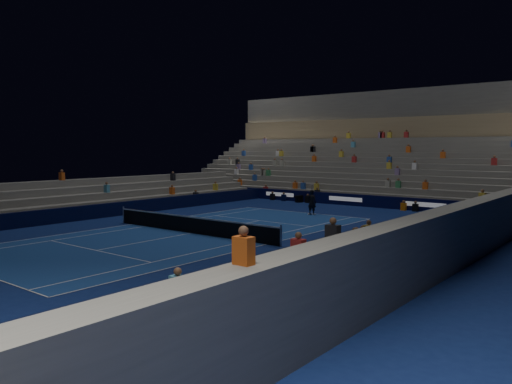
% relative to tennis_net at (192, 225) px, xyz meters
% --- Properties ---
extents(ground, '(90.00, 90.00, 0.00)m').
position_rel_tennis_net_xyz_m(ground, '(0.00, 0.00, -0.50)').
color(ground, navy).
rests_on(ground, ground).
extents(court_surface, '(10.97, 23.77, 0.01)m').
position_rel_tennis_net_xyz_m(court_surface, '(0.00, 0.00, -0.50)').
color(court_surface, navy).
rests_on(court_surface, ground).
extents(sponsor_barrier_far, '(44.00, 0.25, 1.00)m').
position_rel_tennis_net_xyz_m(sponsor_barrier_far, '(0.00, 18.50, -0.00)').
color(sponsor_barrier_far, black).
rests_on(sponsor_barrier_far, ground).
extents(sponsor_barrier_east, '(0.25, 37.00, 1.00)m').
position_rel_tennis_net_xyz_m(sponsor_barrier_east, '(9.70, 0.00, -0.00)').
color(sponsor_barrier_east, '#081032').
rests_on(sponsor_barrier_east, ground).
extents(sponsor_barrier_west, '(0.25, 37.00, 1.00)m').
position_rel_tennis_net_xyz_m(sponsor_barrier_west, '(-9.70, 0.00, -0.00)').
color(sponsor_barrier_west, black).
rests_on(sponsor_barrier_west, ground).
extents(grandstand_main, '(44.00, 15.20, 11.20)m').
position_rel_tennis_net_xyz_m(grandstand_main, '(0.00, 27.90, 2.87)').
color(grandstand_main, '#63635E').
rests_on(grandstand_main, ground).
extents(grandstand_east, '(5.00, 37.00, 2.50)m').
position_rel_tennis_net_xyz_m(grandstand_east, '(13.17, 0.00, 0.41)').
color(grandstand_east, slate).
rests_on(grandstand_east, ground).
extents(grandstand_west, '(5.00, 37.00, 2.50)m').
position_rel_tennis_net_xyz_m(grandstand_west, '(-13.17, 0.00, 0.41)').
color(grandstand_west, slate).
rests_on(grandstand_west, ground).
extents(tennis_net, '(12.90, 0.10, 1.10)m').
position_rel_tennis_net_xyz_m(tennis_net, '(0.00, 0.00, 0.00)').
color(tennis_net, '#B2B2B7').
rests_on(tennis_net, ground).
extents(tennis_player, '(0.71, 0.50, 1.87)m').
position_rel_tennis_net_xyz_m(tennis_player, '(1.09, 11.27, 0.43)').
color(tennis_player, black).
rests_on(tennis_player, ground).
extents(broadcast_camera, '(0.64, 1.01, 0.64)m').
position_rel_tennis_net_xyz_m(broadcast_camera, '(-4.44, 17.81, -0.18)').
color(broadcast_camera, black).
rests_on(broadcast_camera, ground).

